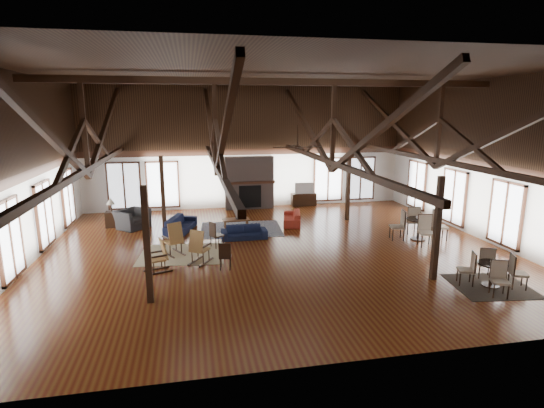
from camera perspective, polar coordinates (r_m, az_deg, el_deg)
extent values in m
plane|color=brown|center=(15.13, 0.48, -6.15)|extent=(16.00, 16.00, 0.00)
cube|color=black|center=(14.38, 0.53, 17.13)|extent=(16.00, 14.00, 0.02)
cube|color=white|center=(21.32, -3.28, 7.54)|extent=(16.00, 0.02, 6.00)
cube|color=white|center=(7.82, 10.77, -1.35)|extent=(16.00, 0.02, 6.00)
cube|color=white|center=(15.07, -30.92, 3.71)|extent=(0.02, 14.00, 6.00)
cube|color=white|center=(17.85, 26.68, 5.26)|extent=(0.02, 14.00, 6.00)
cube|color=black|center=(14.36, 0.53, 16.14)|extent=(15.60, 0.18, 0.22)
cube|color=black|center=(14.50, -23.49, 4.38)|extent=(0.16, 13.70, 0.18)
cube|color=black|center=(14.40, -23.96, 9.70)|extent=(0.14, 0.14, 2.70)
cube|color=black|center=(17.83, -21.47, 9.84)|extent=(0.15, 7.07, 3.12)
cube|color=black|center=(11.02, -27.85, 8.13)|extent=(0.15, 7.07, 3.12)
cube|color=black|center=(14.18, -7.47, 5.15)|extent=(0.16, 13.70, 0.18)
cube|color=black|center=(14.08, -7.63, 10.60)|extent=(0.14, 0.14, 2.70)
cube|color=black|center=(17.57, -8.33, 10.54)|extent=(0.15, 7.07, 3.12)
cube|color=black|center=(10.59, -6.42, 9.36)|extent=(0.15, 7.07, 3.12)
cube|color=black|center=(14.97, 8.06, 5.51)|extent=(0.16, 13.70, 0.18)
cube|color=black|center=(14.87, 8.22, 10.68)|extent=(0.14, 0.14, 2.70)
cube|color=black|center=(18.21, 4.56, 10.69)|extent=(0.15, 7.07, 3.12)
cube|color=black|center=(11.62, 13.91, 9.35)|extent=(0.15, 7.07, 3.12)
cube|color=black|center=(16.70, 21.22, 5.51)|extent=(0.16, 13.70, 0.18)
cube|color=black|center=(16.61, 21.59, 10.13)|extent=(0.14, 0.14, 2.70)
cube|color=black|center=(19.66, 16.06, 10.39)|extent=(0.15, 7.07, 3.12)
cube|color=black|center=(13.78, 29.37, 8.57)|extent=(0.15, 7.07, 3.12)
cube|color=black|center=(11.11, -16.44, -5.39)|extent=(0.16, 0.16, 3.05)
cube|color=black|center=(13.01, 21.31, -3.14)|extent=(0.16, 0.16, 3.05)
cube|color=black|center=(17.89, -14.46, 1.43)|extent=(0.16, 0.16, 3.05)
cube|color=black|center=(19.13, 10.20, 2.33)|extent=(0.16, 0.16, 3.05)
cube|color=#6E5A53|center=(21.22, -3.10, 2.89)|extent=(2.40, 0.62, 2.60)
cube|color=black|center=(21.03, -2.96, 1.00)|extent=(1.10, 0.06, 1.10)
cube|color=#331A0F|center=(20.94, -3.00, 2.90)|extent=(2.50, 0.20, 0.12)
cylinder|color=black|center=(13.49, 3.48, 9.12)|extent=(0.04, 0.04, 0.70)
cylinder|color=black|center=(13.52, 3.46, 7.64)|extent=(0.20, 0.20, 0.10)
cube|color=black|center=(13.64, 5.31, 7.65)|extent=(0.70, 0.12, 0.02)
cube|color=black|center=(13.95, 3.00, 7.80)|extent=(0.12, 0.70, 0.02)
cube|color=black|center=(13.41, 1.58, 7.62)|extent=(0.70, 0.12, 0.02)
cube|color=black|center=(13.08, 3.95, 7.47)|extent=(0.12, 0.70, 0.02)
imported|color=#141B37|center=(16.35, -3.77, -3.81)|extent=(1.74, 0.69, 0.51)
imported|color=#141A38|center=(17.65, -12.19, -2.70)|extent=(2.18, 1.37, 0.59)
imported|color=#A32E1F|center=(18.47, 2.68, -1.85)|extent=(1.93, 1.10, 0.53)
cube|color=brown|center=(17.71, -4.86, -2.10)|extent=(1.12, 0.61, 0.06)
cube|color=brown|center=(17.55, -6.27, -2.97)|extent=(0.06, 0.06, 0.36)
cube|color=brown|center=(17.90, -6.37, -2.67)|extent=(0.06, 0.06, 0.36)
cube|color=brown|center=(17.65, -3.31, -2.83)|extent=(0.06, 0.06, 0.36)
cube|color=brown|center=(17.99, -3.46, -2.53)|extent=(0.06, 0.06, 0.36)
imported|color=#B2B2B2|center=(17.60, -4.67, -1.77)|extent=(0.21, 0.21, 0.19)
imported|color=#2B2B2E|center=(18.67, -18.27, -1.92)|extent=(1.59, 1.60, 0.78)
cube|color=black|center=(19.17, -20.71, -1.93)|extent=(0.49, 0.49, 0.66)
cylinder|color=black|center=(19.05, -20.84, -0.39)|extent=(0.08, 0.08, 0.40)
cone|color=beige|center=(19.00, -20.90, 0.39)|extent=(0.35, 0.35, 0.29)
cube|color=olive|center=(14.94, -13.19, -4.96)|extent=(0.68, 0.67, 0.05)
cube|color=olive|center=(14.64, -12.84, -3.88)|extent=(0.54, 0.42, 0.73)
cube|color=black|center=(14.98, -13.83, -6.62)|extent=(0.48, 0.81, 0.05)
cube|color=black|center=(15.16, -12.40, -6.32)|extent=(0.48, 0.81, 0.05)
cube|color=olive|center=(13.97, -9.62, -6.08)|extent=(0.67, 0.66, 0.05)
cube|color=olive|center=(13.68, -10.15, -5.01)|extent=(0.52, 0.42, 0.71)
cube|color=black|center=(14.20, -10.28, -7.52)|extent=(0.51, 0.77, 0.05)
cube|color=black|center=(14.00, -8.83, -7.76)|extent=(0.51, 0.77, 0.05)
cube|color=olive|center=(13.50, -15.15, -7.20)|extent=(0.55, 0.56, 0.05)
cube|color=olive|center=(13.45, -14.38, -5.84)|extent=(0.31, 0.48, 0.65)
cube|color=black|center=(13.45, -14.85, -8.92)|extent=(0.77, 0.30, 0.05)
cube|color=black|center=(13.79, -15.27, -8.40)|extent=(0.77, 0.30, 0.05)
cube|color=black|center=(15.41, -7.40, -4.22)|extent=(0.55, 0.55, 0.05)
cube|color=black|center=(15.25, -8.00, -3.41)|extent=(0.23, 0.37, 0.53)
cylinder|color=black|center=(15.48, -7.38, -4.99)|extent=(0.03, 0.03, 0.43)
cube|color=black|center=(13.34, -6.29, -7.04)|extent=(0.43, 0.43, 0.04)
cube|color=black|center=(13.10, -6.38, -6.30)|extent=(0.37, 0.10, 0.49)
cylinder|color=black|center=(13.40, -6.27, -7.84)|extent=(0.03, 0.03, 0.40)
cylinder|color=black|center=(13.40, 27.55, -7.14)|extent=(0.78, 0.78, 0.04)
cylinder|color=black|center=(13.50, 27.41, -8.43)|extent=(0.10, 0.10, 0.64)
cylinder|color=black|center=(13.61, 27.28, -9.70)|extent=(0.47, 0.47, 0.04)
cylinder|color=black|center=(17.01, 19.17, -1.96)|extent=(0.93, 0.93, 0.04)
cylinder|color=black|center=(17.11, 19.08, -3.22)|extent=(0.10, 0.10, 0.77)
cylinder|color=black|center=(17.21, 18.99, -4.46)|extent=(0.56, 0.56, 0.04)
imported|color=#B2B2B2|center=(13.35, 27.53, -6.90)|extent=(0.13, 0.13, 0.10)
imported|color=#B2B2B2|center=(17.01, 18.98, -1.71)|extent=(0.14, 0.14, 0.10)
cube|color=black|center=(22.04, 4.27, 0.63)|extent=(1.27, 0.48, 0.63)
imported|color=#B2B2B2|center=(21.92, 4.33, 2.18)|extent=(1.00, 0.17, 0.57)
cube|color=tan|center=(14.99, -11.94, -6.59)|extent=(3.06, 2.51, 0.01)
cube|color=#1B284D|center=(17.69, -4.18, -3.39)|extent=(3.47, 2.71, 0.01)
cube|color=black|center=(13.62, 27.33, -9.76)|extent=(2.30, 2.14, 0.01)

